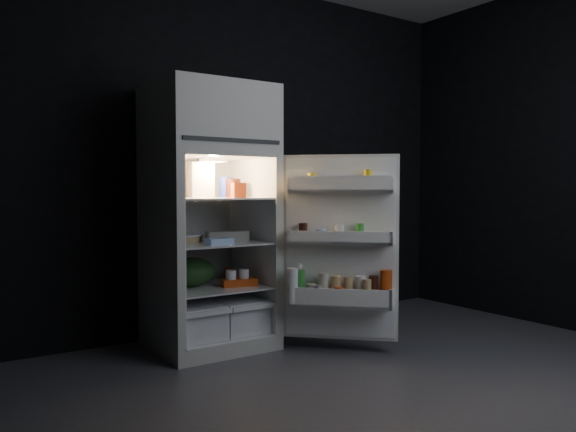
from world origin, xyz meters
TOP-DOWN VIEW (x-y plane):
  - floor at (0.00, 0.00)m, footprint 4.00×3.40m
  - wall_back at (0.00, 1.70)m, footprint 4.00×0.00m
  - refrigerator at (-0.50, 1.32)m, footprint 0.76×0.71m
  - fridge_door at (0.14, 0.68)m, footprint 0.65×0.64m
  - milk_jug at (-0.53, 1.37)m, footprint 0.18×0.18m
  - mayo_jar at (-0.34, 1.34)m, footprint 0.11×0.11m
  - jam_jar at (-0.31, 1.30)m, footprint 0.13×0.13m
  - amber_bottle at (-0.78, 1.37)m, footprint 0.11×0.11m
  - small_carton at (-0.38, 1.10)m, footprint 0.09×0.07m
  - egg_carton at (-0.40, 1.22)m, footprint 0.30×0.16m
  - pie at (-0.67, 1.40)m, footprint 0.36×0.36m
  - flat_package at (-0.54, 1.07)m, footprint 0.18×0.10m
  - wrapped_pkg at (-0.30, 1.45)m, footprint 0.13×0.12m
  - produce_bag at (-0.63, 1.32)m, footprint 0.40×0.36m
  - yogurt_tray at (-0.35, 1.16)m, footprint 0.26×0.18m
  - small_can_red at (-0.31, 1.39)m, footprint 0.07×0.07m
  - small_can_silver at (-0.24, 1.42)m, footprint 0.07×0.07m

SIDE VIEW (x-z plane):
  - floor at x=0.00m, z-range 0.00..0.00m
  - yogurt_tray at x=-0.35m, z-range 0.43..0.48m
  - small_can_red at x=-0.31m, z-range 0.43..0.52m
  - small_can_silver at x=-0.24m, z-range 0.43..0.52m
  - produce_bag at x=-0.63m, z-range 0.43..0.62m
  - fridge_door at x=0.14m, z-range 0.07..1.29m
  - pie at x=-0.67m, z-range 0.73..0.77m
  - flat_package at x=-0.54m, z-range 0.73..0.77m
  - wrapped_pkg at x=-0.30m, z-range 0.73..0.78m
  - egg_carton at x=-0.40m, z-range 0.73..0.80m
  - refrigerator at x=-0.50m, z-range 0.07..1.85m
  - small_carton at x=-0.38m, z-range 1.03..1.13m
  - jam_jar at x=-0.31m, z-range 1.03..1.16m
  - mayo_jar at x=-0.34m, z-range 1.03..1.17m
  - amber_bottle at x=-0.78m, z-range 1.03..1.25m
  - milk_jug at x=-0.53m, z-range 1.03..1.27m
  - wall_back at x=0.00m, z-range 0.00..2.70m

